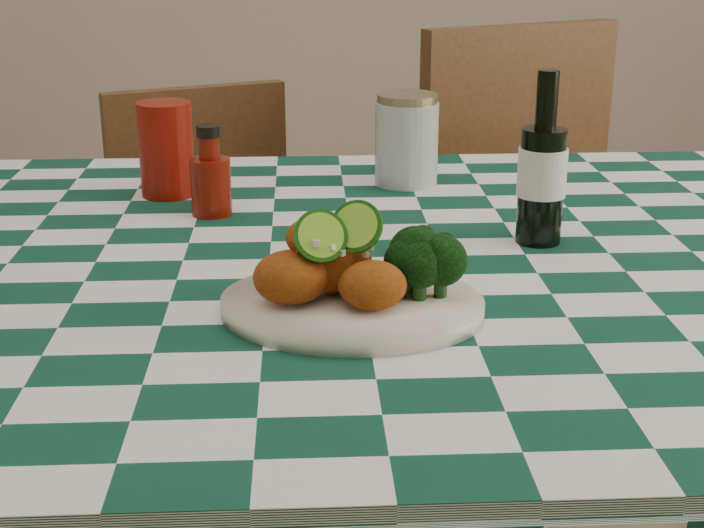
{
  "coord_description": "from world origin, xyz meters",
  "views": [
    {
      "loc": [
        -0.06,
        -1.1,
        1.17
      ],
      "look_at": [
        -0.01,
        -0.18,
        0.84
      ],
      "focal_mm": 50.0,
      "sensor_mm": 36.0,
      "label": 1
    }
  ],
  "objects_px": {
    "red_tumbler": "(166,149)",
    "mason_jar": "(407,139)",
    "fried_chicken_pile": "(342,256)",
    "ketchup_bottle": "(210,171)",
    "beer_bottle": "(543,158)",
    "plate": "(352,306)",
    "wooden_chair_right": "(568,285)",
    "wooden_chair_left": "(230,306)"
  },
  "relations": [
    {
      "from": "red_tumbler",
      "to": "fried_chicken_pile",
      "type": "bearing_deg",
      "value": -63.32
    },
    {
      "from": "plate",
      "to": "wooden_chair_right",
      "type": "bearing_deg",
      "value": 60.95
    },
    {
      "from": "plate",
      "to": "fried_chicken_pile",
      "type": "xyz_separation_m",
      "value": [
        -0.01,
        0.0,
        0.05
      ]
    },
    {
      "from": "ketchup_bottle",
      "to": "wooden_chair_right",
      "type": "distance_m",
      "value": 0.88
    },
    {
      "from": "mason_jar",
      "to": "ketchup_bottle",
      "type": "bearing_deg",
      "value": -152.36
    },
    {
      "from": "ketchup_bottle",
      "to": "beer_bottle",
      "type": "height_order",
      "value": "beer_bottle"
    },
    {
      "from": "fried_chicken_pile",
      "to": "wooden_chair_right",
      "type": "distance_m",
      "value": 1.04
    },
    {
      "from": "red_tumbler",
      "to": "wooden_chair_right",
      "type": "distance_m",
      "value": 0.89
    },
    {
      "from": "wooden_chair_left",
      "to": "ketchup_bottle",
      "type": "bearing_deg",
      "value": -109.45
    },
    {
      "from": "mason_jar",
      "to": "wooden_chair_left",
      "type": "xyz_separation_m",
      "value": [
        -0.31,
        0.42,
        -0.44
      ]
    },
    {
      "from": "red_tumbler",
      "to": "mason_jar",
      "type": "bearing_deg",
      "value": 7.53
    },
    {
      "from": "plate",
      "to": "mason_jar",
      "type": "xyz_separation_m",
      "value": [
        0.11,
        0.51,
        0.06
      ]
    },
    {
      "from": "fried_chicken_pile",
      "to": "wooden_chair_right",
      "type": "bearing_deg",
      "value": 60.45
    },
    {
      "from": "fried_chicken_pile",
      "to": "wooden_chair_left",
      "type": "relative_size",
      "value": 0.17
    },
    {
      "from": "plate",
      "to": "ketchup_bottle",
      "type": "distance_m",
      "value": 0.41
    },
    {
      "from": "fried_chicken_pile",
      "to": "wooden_chair_left",
      "type": "bearing_deg",
      "value": 101.52
    },
    {
      "from": "plate",
      "to": "red_tumbler",
      "type": "xyz_separation_m",
      "value": [
        -0.24,
        0.46,
        0.06
      ]
    },
    {
      "from": "mason_jar",
      "to": "beer_bottle",
      "type": "xyz_separation_m",
      "value": [
        0.14,
        -0.29,
        0.04
      ]
    },
    {
      "from": "ketchup_bottle",
      "to": "beer_bottle",
      "type": "bearing_deg",
      "value": -18.62
    },
    {
      "from": "red_tumbler",
      "to": "beer_bottle",
      "type": "distance_m",
      "value": 0.55
    },
    {
      "from": "fried_chicken_pile",
      "to": "wooden_chair_left",
      "type": "distance_m",
      "value": 1.05
    },
    {
      "from": "red_tumbler",
      "to": "ketchup_bottle",
      "type": "bearing_deg",
      "value": -54.77
    },
    {
      "from": "ketchup_bottle",
      "to": "mason_jar",
      "type": "xyz_separation_m",
      "value": [
        0.28,
        0.15,
        0.01
      ]
    },
    {
      "from": "ketchup_bottle",
      "to": "wooden_chair_right",
      "type": "xyz_separation_m",
      "value": [
        0.64,
        0.48,
        -0.36
      ]
    },
    {
      "from": "beer_bottle",
      "to": "plate",
      "type": "bearing_deg",
      "value": -137.6
    },
    {
      "from": "plate",
      "to": "ketchup_bottle",
      "type": "bearing_deg",
      "value": 115.32
    },
    {
      "from": "mason_jar",
      "to": "wooden_chair_left",
      "type": "height_order",
      "value": "mason_jar"
    },
    {
      "from": "fried_chicken_pile",
      "to": "mason_jar",
      "type": "height_order",
      "value": "mason_jar"
    },
    {
      "from": "beer_bottle",
      "to": "wooden_chair_right",
      "type": "relative_size",
      "value": 0.22
    },
    {
      "from": "fried_chicken_pile",
      "to": "beer_bottle",
      "type": "relative_size",
      "value": 0.67
    },
    {
      "from": "mason_jar",
      "to": "red_tumbler",
      "type": "bearing_deg",
      "value": -172.47
    },
    {
      "from": "wooden_chair_left",
      "to": "mason_jar",
      "type": "bearing_deg",
      "value": -76.11
    },
    {
      "from": "ketchup_bottle",
      "to": "mason_jar",
      "type": "relative_size",
      "value": 0.9
    },
    {
      "from": "fried_chicken_pile",
      "to": "ketchup_bottle",
      "type": "bearing_deg",
      "value": 114.05
    },
    {
      "from": "mason_jar",
      "to": "wooden_chair_left",
      "type": "relative_size",
      "value": 0.16
    },
    {
      "from": "wooden_chair_left",
      "to": "red_tumbler",
      "type": "bearing_deg",
      "value": -117.5
    },
    {
      "from": "beer_bottle",
      "to": "red_tumbler",
      "type": "bearing_deg",
      "value": 153.7
    },
    {
      "from": "ketchup_bottle",
      "to": "wooden_chair_right",
      "type": "height_order",
      "value": "wooden_chair_right"
    },
    {
      "from": "fried_chicken_pile",
      "to": "wooden_chair_right",
      "type": "height_order",
      "value": "wooden_chair_right"
    },
    {
      "from": "wooden_chair_right",
      "to": "red_tumbler",
      "type": "bearing_deg",
      "value": -174.44
    },
    {
      "from": "beer_bottle",
      "to": "wooden_chair_right",
      "type": "height_order",
      "value": "beer_bottle"
    },
    {
      "from": "wooden_chair_right",
      "to": "mason_jar",
      "type": "bearing_deg",
      "value": -159.73
    }
  ]
}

